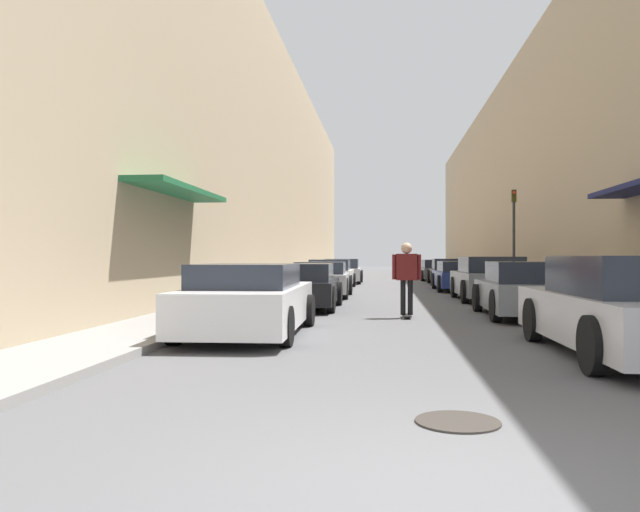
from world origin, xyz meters
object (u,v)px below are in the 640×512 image
(parked_car_left_1, at_px, (301,287))
(skateboarder, at_px, (407,272))
(parked_car_left_2, at_px, (321,279))
(parked_car_left_4, at_px, (342,271))
(parked_car_left_0, at_px, (249,300))
(parked_car_right_4, at_px, (449,272))
(parked_car_right_5, at_px, (437,270))
(parked_car_right_0, at_px, (625,308))
(manhole_cover, at_px, (458,422))
(parked_car_right_1, at_px, (528,290))
(parked_car_right_2, at_px, (489,279))
(parked_car_left_3, at_px, (331,274))
(parked_car_right_3, at_px, (461,276))
(traffic_light, at_px, (514,229))

(parked_car_left_1, xyz_separation_m, skateboarder, (2.68, -2.22, 0.45))
(parked_car_left_2, distance_m, parked_car_left_4, 11.26)
(parked_car_left_0, distance_m, parked_car_left_4, 21.78)
(parked_car_right_4, relative_size, parked_car_right_5, 0.95)
(parked_car_right_0, distance_m, manhole_cover, 4.55)
(parked_car_left_0, bearing_deg, parked_car_right_0, -18.47)
(parked_car_left_2, relative_size, parked_car_right_5, 0.97)
(parked_car_left_2, height_order, parked_car_right_1, parked_car_right_1)
(parked_car_right_2, bearing_deg, parked_car_left_3, 128.54)
(parked_car_right_3, xyz_separation_m, parked_car_right_4, (0.14, 5.89, 0.03))
(parked_car_left_3, bearing_deg, parked_car_right_2, -51.46)
(parked_car_right_5, bearing_deg, parked_car_left_1, -104.21)
(skateboarder, bearing_deg, parked_car_right_1, 10.91)
(parked_car_right_0, distance_m, traffic_light, 14.92)
(manhole_cover, relative_size, traffic_light, 0.19)
(parked_car_left_3, height_order, parked_car_right_5, parked_car_left_3)
(manhole_cover, bearing_deg, parked_car_right_2, 79.77)
(parked_car_right_0, relative_size, parked_car_right_2, 1.06)
(parked_car_right_1, distance_m, parked_car_right_2, 5.40)
(parked_car_left_2, distance_m, parked_car_right_1, 8.58)
(parked_car_right_5, distance_m, skateboarder, 23.13)
(parked_car_right_4, xyz_separation_m, skateboarder, (-2.73, -17.62, 0.41))
(parked_car_right_1, height_order, parked_car_right_3, parked_car_right_1)
(parked_car_right_5, distance_m, traffic_light, 13.68)
(parked_car_right_1, relative_size, skateboarder, 2.51)
(parked_car_right_1, distance_m, parked_car_right_3, 11.20)
(parked_car_right_5, bearing_deg, parked_car_right_2, -89.29)
(parked_car_right_5, xyz_separation_m, skateboarder, (-2.57, -22.98, 0.45))
(parked_car_right_0, bearing_deg, skateboarder, 117.94)
(parked_car_left_2, relative_size, manhole_cover, 5.96)
(parked_car_right_2, relative_size, manhole_cover, 6.45)
(parked_car_right_0, relative_size, parked_car_right_1, 1.12)
(parked_car_right_2, xyz_separation_m, traffic_light, (1.47, 3.59, 1.74))
(parked_car_right_3, distance_m, traffic_light, 3.31)
(parked_car_left_1, distance_m, parked_car_right_0, 9.22)
(parked_car_right_0, bearing_deg, parked_car_right_3, 90.63)
(parked_car_right_1, distance_m, parked_car_right_5, 22.45)
(parked_car_left_2, bearing_deg, parked_car_right_4, 62.71)
(parked_car_left_4, bearing_deg, parked_car_right_3, -51.81)
(parked_car_right_0, bearing_deg, parked_car_right_4, 90.10)
(parked_car_left_2, xyz_separation_m, parked_car_right_0, (5.43, -12.40, 0.07))
(parked_car_left_1, xyz_separation_m, parked_car_right_4, (5.41, 15.40, 0.04))
(parked_car_left_3, distance_m, parked_car_right_5, 11.36)
(parked_car_left_1, xyz_separation_m, parked_car_left_4, (-0.02, 16.22, 0.03))
(traffic_light, bearing_deg, parked_car_right_5, 97.11)
(parked_car_left_0, xyz_separation_m, parked_car_right_0, (5.63, -1.88, 0.05))
(parked_car_left_2, bearing_deg, parked_car_right_3, 40.94)
(parked_car_right_0, xyz_separation_m, parked_car_right_2, (0.02, 11.15, 0.00))
(parked_car_right_2, xyz_separation_m, parked_car_right_5, (-0.21, 17.05, -0.08))
(parked_car_left_2, xyz_separation_m, parked_car_left_4, (-0.04, 11.26, 0.02))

